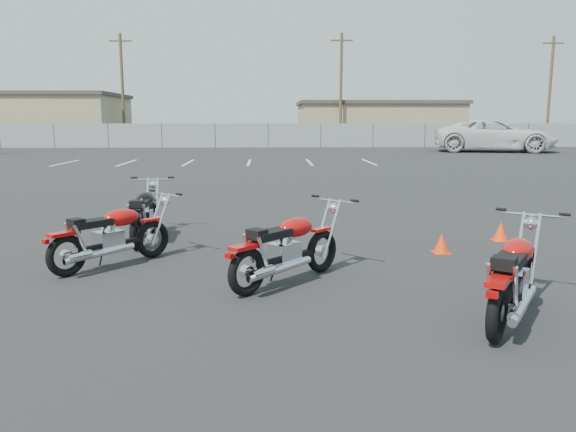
{
  "coord_description": "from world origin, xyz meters",
  "views": [
    {
      "loc": [
        -0.12,
        -7.92,
        2.13
      ],
      "look_at": [
        0.2,
        0.6,
        0.65
      ],
      "focal_mm": 35.0,
      "sensor_mm": 36.0,
      "label": 1
    }
  ],
  "objects_px": {
    "motorcycle_front_red": "(112,236)",
    "white_van": "(495,126)",
    "motorcycle_rear_red": "(514,277)",
    "motorcycle_third_red": "(287,248)",
    "motorcycle_second_black": "(144,214)"
  },
  "relations": [
    {
      "from": "motorcycle_second_black",
      "to": "motorcycle_third_red",
      "type": "bearing_deg",
      "value": -48.31
    },
    {
      "from": "motorcycle_rear_red",
      "to": "white_van",
      "type": "relative_size",
      "value": 0.22
    },
    {
      "from": "motorcycle_rear_red",
      "to": "motorcycle_third_red",
      "type": "bearing_deg",
      "value": 148.16
    },
    {
      "from": "white_van",
      "to": "motorcycle_rear_red",
      "type": "bearing_deg",
      "value": 171.95
    },
    {
      "from": "motorcycle_third_red",
      "to": "white_van",
      "type": "xyz_separation_m",
      "value": [
        14.72,
        29.51,
        1.21
      ]
    },
    {
      "from": "motorcycle_front_red",
      "to": "white_van",
      "type": "height_order",
      "value": "white_van"
    },
    {
      "from": "motorcycle_second_black",
      "to": "white_van",
      "type": "height_order",
      "value": "white_van"
    },
    {
      "from": "motorcycle_third_red",
      "to": "motorcycle_front_red",
      "type": "bearing_deg",
      "value": 159.49
    },
    {
      "from": "motorcycle_second_black",
      "to": "motorcycle_front_red",
      "type": "bearing_deg",
      "value": -93.04
    },
    {
      "from": "motorcycle_second_black",
      "to": "white_van",
      "type": "bearing_deg",
      "value": 57.4
    },
    {
      "from": "motorcycle_rear_red",
      "to": "motorcycle_second_black",
      "type": "bearing_deg",
      "value": 138.8
    },
    {
      "from": "motorcycle_front_red",
      "to": "white_van",
      "type": "distance_m",
      "value": 33.39
    },
    {
      "from": "motorcycle_front_red",
      "to": "motorcycle_second_black",
      "type": "distance_m",
      "value": 1.78
    },
    {
      "from": "motorcycle_third_red",
      "to": "white_van",
      "type": "distance_m",
      "value": 33.0
    },
    {
      "from": "motorcycle_third_red",
      "to": "motorcycle_second_black",
      "type": "bearing_deg",
      "value": 131.69
    }
  ]
}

